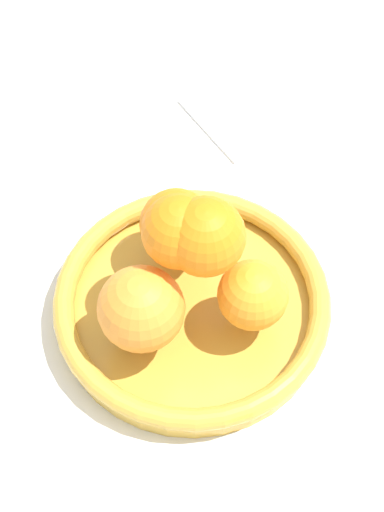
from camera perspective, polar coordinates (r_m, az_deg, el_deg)
ground_plane at (r=0.88m, az=0.00°, el=-4.00°), size 4.00×4.00×0.00m
fruit_bowl at (r=0.86m, az=0.00°, el=-3.30°), size 0.28×0.28×0.04m
orange_pile at (r=0.79m, az=-0.48°, el=-0.44°), size 0.18×0.18×0.13m
napkin_folded at (r=1.05m, az=3.63°, el=9.68°), size 0.16×0.16×0.01m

